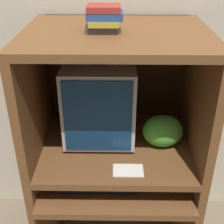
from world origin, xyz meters
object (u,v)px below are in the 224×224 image
at_px(keyboard, 96,182).
at_px(snack_bag, 164,131).
at_px(mouse, 149,181).
at_px(crt_monitor, 101,100).
at_px(book_stack, 105,18).

distance_m(keyboard, snack_bag, 0.44).
distance_m(mouse, snack_bag, 0.27).
relative_size(crt_monitor, book_stack, 2.70).
height_order(mouse, snack_bag, snack_bag).
bearing_deg(book_stack, mouse, -28.68).
bearing_deg(keyboard, snack_bag, 23.77).
bearing_deg(book_stack, snack_bag, 3.72).
bearing_deg(mouse, keyboard, -177.49).
relative_size(snack_bag, book_stack, 1.32).
relative_size(crt_monitor, snack_bag, 2.05).
bearing_deg(crt_monitor, mouse, -42.45).
distance_m(crt_monitor, book_stack, 0.47).
bearing_deg(crt_monitor, keyboard, -93.88).
distance_m(crt_monitor, keyboard, 0.44).
relative_size(crt_monitor, mouse, 7.32).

